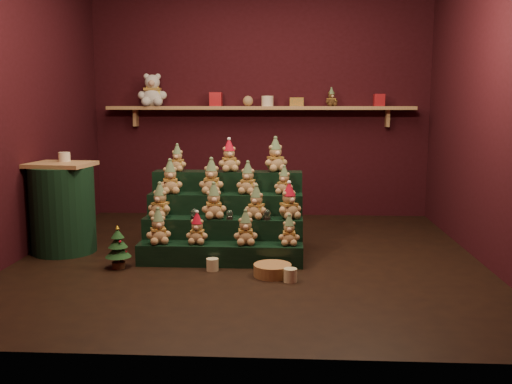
# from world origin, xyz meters

# --- Properties ---
(ground) EXTENTS (4.00, 4.00, 0.00)m
(ground) POSITION_xyz_m (0.00, 0.00, 0.00)
(ground) COLOR black
(ground) RESTS_ON ground
(back_wall) EXTENTS (4.00, 0.10, 2.80)m
(back_wall) POSITION_xyz_m (0.00, 2.05, 1.40)
(back_wall) COLOR black
(back_wall) RESTS_ON ground
(front_wall) EXTENTS (4.00, 0.10, 2.80)m
(front_wall) POSITION_xyz_m (0.00, -2.05, 1.40)
(front_wall) COLOR black
(front_wall) RESTS_ON ground
(left_wall) EXTENTS (0.10, 4.00, 2.80)m
(left_wall) POSITION_xyz_m (-2.05, 0.00, 1.40)
(left_wall) COLOR black
(left_wall) RESTS_ON ground
(right_wall) EXTENTS (0.10, 4.00, 2.80)m
(right_wall) POSITION_xyz_m (2.05, 0.00, 1.40)
(right_wall) COLOR black
(right_wall) RESTS_ON ground
(back_shelf) EXTENTS (3.60, 0.26, 0.24)m
(back_shelf) POSITION_xyz_m (0.00, 1.87, 1.29)
(back_shelf) COLOR tan
(back_shelf) RESTS_ON ground
(riser_tier_front) EXTENTS (1.40, 0.22, 0.18)m
(riser_tier_front) POSITION_xyz_m (-0.23, -0.23, 0.09)
(riser_tier_front) COLOR black
(riser_tier_front) RESTS_ON ground
(riser_tier_midfront) EXTENTS (1.40, 0.22, 0.36)m
(riser_tier_midfront) POSITION_xyz_m (-0.23, -0.01, 0.18)
(riser_tier_midfront) COLOR black
(riser_tier_midfront) RESTS_ON ground
(riser_tier_midback) EXTENTS (1.40, 0.22, 0.54)m
(riser_tier_midback) POSITION_xyz_m (-0.23, 0.21, 0.27)
(riser_tier_midback) COLOR black
(riser_tier_midback) RESTS_ON ground
(riser_tier_back) EXTENTS (1.40, 0.22, 0.72)m
(riser_tier_back) POSITION_xyz_m (-0.23, 0.43, 0.36)
(riser_tier_back) COLOR black
(riser_tier_back) RESTS_ON ground
(teddy_0) EXTENTS (0.26, 0.25, 0.29)m
(teddy_0) POSITION_xyz_m (-0.75, -0.24, 0.33)
(teddy_0) COLOR tan
(teddy_0) RESTS_ON riser_tier_front
(teddy_1) EXTENTS (0.19, 0.18, 0.26)m
(teddy_1) POSITION_xyz_m (-0.42, -0.22, 0.31)
(teddy_1) COLOR tan
(teddy_1) RESTS_ON riser_tier_front
(teddy_2) EXTENTS (0.22, 0.20, 0.28)m
(teddy_2) POSITION_xyz_m (-0.01, -0.23, 0.32)
(teddy_2) COLOR tan
(teddy_2) RESTS_ON riser_tier_front
(teddy_3) EXTENTS (0.18, 0.16, 0.25)m
(teddy_3) POSITION_xyz_m (0.35, -0.22, 0.30)
(teddy_3) COLOR tan
(teddy_3) RESTS_ON riser_tier_front
(teddy_4) EXTENTS (0.26, 0.24, 0.30)m
(teddy_4) POSITION_xyz_m (-0.78, -0.01, 0.51)
(teddy_4) COLOR tan
(teddy_4) RESTS_ON riser_tier_midfront
(teddy_5) EXTENTS (0.25, 0.24, 0.30)m
(teddy_5) POSITION_xyz_m (-0.31, -0.01, 0.51)
(teddy_5) COLOR tan
(teddy_5) RESTS_ON riser_tier_midfront
(teddy_6) EXTENTS (0.25, 0.24, 0.28)m
(teddy_6) POSITION_xyz_m (0.07, -0.01, 0.50)
(teddy_6) COLOR tan
(teddy_6) RESTS_ON riser_tier_midfront
(teddy_7) EXTENTS (0.29, 0.28, 0.30)m
(teddy_7) POSITION_xyz_m (0.35, 0.00, 0.51)
(teddy_7) COLOR tan
(teddy_7) RESTS_ON riser_tier_midfront
(teddy_8) EXTENTS (0.26, 0.24, 0.30)m
(teddy_8) POSITION_xyz_m (-0.73, 0.20, 0.69)
(teddy_8) COLOR tan
(teddy_8) RESTS_ON riser_tier_midback
(teddy_9) EXTENTS (0.23, 0.20, 0.31)m
(teddy_9) POSITION_xyz_m (-0.36, 0.22, 0.70)
(teddy_9) COLOR tan
(teddy_9) RESTS_ON riser_tier_midback
(teddy_10) EXTENTS (0.23, 0.22, 0.29)m
(teddy_10) POSITION_xyz_m (-0.03, 0.23, 0.68)
(teddy_10) COLOR tan
(teddy_10) RESTS_ON riser_tier_midback
(teddy_11) EXTENTS (0.22, 0.21, 0.25)m
(teddy_11) POSITION_xyz_m (0.30, 0.23, 0.66)
(teddy_11) COLOR tan
(teddy_11) RESTS_ON riser_tier_midback
(teddy_12) EXTENTS (0.19, 0.18, 0.25)m
(teddy_12) POSITION_xyz_m (-0.70, 0.42, 0.84)
(teddy_12) COLOR tan
(teddy_12) RESTS_ON riser_tier_back
(teddy_13) EXTENTS (0.25, 0.24, 0.29)m
(teddy_13) POSITION_xyz_m (-0.22, 0.43, 0.87)
(teddy_13) COLOR tan
(teddy_13) RESTS_ON riser_tier_back
(teddy_14) EXTENTS (0.28, 0.27, 0.31)m
(teddy_14) POSITION_xyz_m (0.22, 0.45, 0.88)
(teddy_14) COLOR tan
(teddy_14) RESTS_ON riser_tier_back
(snow_globe_a) EXTENTS (0.06, 0.06, 0.09)m
(snow_globe_a) POSITION_xyz_m (-0.47, -0.07, 0.40)
(snow_globe_a) COLOR black
(snow_globe_a) RESTS_ON riser_tier_midfront
(snow_globe_b) EXTENTS (0.06, 0.06, 0.08)m
(snow_globe_b) POSITION_xyz_m (-0.16, -0.07, 0.40)
(snow_globe_b) COLOR black
(snow_globe_b) RESTS_ON riser_tier_midfront
(snow_globe_c) EXTENTS (0.07, 0.07, 0.09)m
(snow_globe_c) POSITION_xyz_m (0.16, -0.07, 0.41)
(snow_globe_c) COLOR black
(snow_globe_c) RESTS_ON riser_tier_midfront
(side_table) EXTENTS (0.59, 0.57, 0.83)m
(side_table) POSITION_xyz_m (-1.71, 0.11, 0.41)
(side_table) COLOR tan
(side_table) RESTS_ON ground
(table_ornament) EXTENTS (0.11, 0.11, 0.09)m
(table_ornament) POSITION_xyz_m (-1.71, 0.21, 0.87)
(table_ornament) COLOR beige
(table_ornament) RESTS_ON side_table
(mini_christmas_tree) EXTENTS (0.21, 0.21, 0.37)m
(mini_christmas_tree) POSITION_xyz_m (-1.06, -0.38, 0.18)
(mini_christmas_tree) COLOR #452A18
(mini_christmas_tree) RESTS_ON ground
(mug_left) EXTENTS (0.10, 0.10, 0.10)m
(mug_left) POSITION_xyz_m (-0.27, -0.40, 0.05)
(mug_left) COLOR beige
(mug_left) RESTS_ON ground
(mug_right) EXTENTS (0.10, 0.10, 0.10)m
(mug_right) POSITION_xyz_m (0.36, -0.67, 0.05)
(mug_right) COLOR beige
(mug_right) RESTS_ON ground
(wicker_basket) EXTENTS (0.39, 0.39, 0.09)m
(wicker_basket) POSITION_xyz_m (0.22, -0.52, 0.05)
(wicker_basket) COLOR olive
(wicker_basket) RESTS_ON ground
(white_bear) EXTENTS (0.37, 0.34, 0.47)m
(white_bear) POSITION_xyz_m (-1.26, 1.84, 1.56)
(white_bear) COLOR silver
(white_bear) RESTS_ON back_shelf
(brown_bear) EXTENTS (0.19, 0.18, 0.21)m
(brown_bear) POSITION_xyz_m (0.83, 1.84, 1.42)
(brown_bear) COLOR #472E17
(brown_bear) RESTS_ON back_shelf
(gift_tin_red_a) EXTENTS (0.14, 0.14, 0.16)m
(gift_tin_red_a) POSITION_xyz_m (-0.51, 1.85, 1.40)
(gift_tin_red_a) COLOR #AC1A22
(gift_tin_red_a) RESTS_ON back_shelf
(gift_tin_cream) EXTENTS (0.14, 0.14, 0.12)m
(gift_tin_cream) POSITION_xyz_m (0.09, 1.85, 1.38)
(gift_tin_cream) COLOR beige
(gift_tin_cream) RESTS_ON back_shelf
(gift_tin_red_b) EXTENTS (0.12, 0.12, 0.14)m
(gift_tin_red_b) POSITION_xyz_m (1.38, 1.85, 1.39)
(gift_tin_red_b) COLOR #AC1A22
(gift_tin_red_b) RESTS_ON back_shelf
(shelf_plush_ball) EXTENTS (0.12, 0.12, 0.12)m
(shelf_plush_ball) POSITION_xyz_m (-0.14, 1.85, 1.38)
(shelf_plush_ball) COLOR tan
(shelf_plush_ball) RESTS_ON back_shelf
(scarf_gift_box) EXTENTS (0.16, 0.10, 0.10)m
(scarf_gift_box) POSITION_xyz_m (0.43, 1.85, 1.37)
(scarf_gift_box) COLOR orange
(scarf_gift_box) RESTS_ON back_shelf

